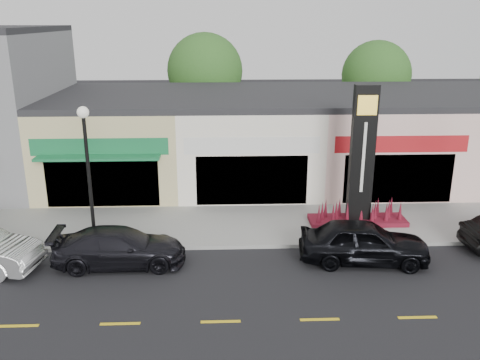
{
  "coord_description": "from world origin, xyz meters",
  "views": [
    {
      "loc": [
        -2.91,
        -16.24,
        8.7
      ],
      "look_at": [
        -2.15,
        4.0,
        2.23
      ],
      "focal_mm": 38.0,
      "sensor_mm": 36.0,
      "label": 1
    }
  ],
  "objects": [
    {
      "name": "tree_rear_west",
      "position": [
        -4.0,
        19.5,
        5.22
      ],
      "size": [
        5.2,
        5.2,
        7.83
      ],
      "color": "#382619",
      "rests_on": "ground"
    },
    {
      "name": "tree_rear_mid",
      "position": [
        8.0,
        19.5,
        4.88
      ],
      "size": [
        4.8,
        4.8,
        7.29
      ],
      "color": "#382619",
      "rests_on": "ground"
    },
    {
      "name": "pylon_sign",
      "position": [
        3.0,
        4.2,
        2.27
      ],
      "size": [
        4.2,
        1.3,
        6.0
      ],
      "color": "#550E1D",
      "rests_on": "sidewalk"
    },
    {
      "name": "car_dark_sedan",
      "position": [
        -6.7,
        0.87,
        0.7
      ],
      "size": [
        2.07,
        4.85,
        1.39
      ],
      "primitive_type": "imported",
      "rotation": [
        0.0,
        0.0,
        1.59
      ],
      "color": "black",
      "rests_on": "ground"
    },
    {
      "name": "shop_beige",
      "position": [
        -8.5,
        11.46,
        2.4
      ],
      "size": [
        7.0,
        10.85,
        4.8
      ],
      "color": "tan",
      "rests_on": "ground"
    },
    {
      "name": "sidewalk",
      "position": [
        0.0,
        4.35,
        0.07
      ],
      "size": [
        52.0,
        4.3,
        0.15
      ],
      "primitive_type": "cube",
      "color": "gray",
      "rests_on": "ground"
    },
    {
      "name": "shop_pink_w",
      "position": [
        5.5,
        11.47,
        2.4
      ],
      "size": [
        7.0,
        10.01,
        4.8
      ],
      "color": "beige",
      "rests_on": "ground"
    },
    {
      "name": "car_black_sedan",
      "position": [
        2.31,
        0.77,
        0.81
      ],
      "size": [
        2.37,
        4.91,
        1.61
      ],
      "primitive_type": "imported",
      "rotation": [
        0.0,
        0.0,
        1.47
      ],
      "color": "black",
      "rests_on": "ground"
    },
    {
      "name": "curb",
      "position": [
        0.0,
        2.1,
        0.07
      ],
      "size": [
        52.0,
        0.2,
        0.15
      ],
      "primitive_type": "cube",
      "color": "gray",
      "rests_on": "ground"
    },
    {
      "name": "ground",
      "position": [
        0.0,
        0.0,
        0.0
      ],
      "size": [
        120.0,
        120.0,
        0.0
      ],
      "primitive_type": "plane",
      "color": "black",
      "rests_on": "ground"
    },
    {
      "name": "shop_cream",
      "position": [
        -1.5,
        11.47,
        2.4
      ],
      "size": [
        7.0,
        10.01,
        4.8
      ],
      "color": "silver",
      "rests_on": "ground"
    },
    {
      "name": "lamp_west_near",
      "position": [
        -8.0,
        2.5,
        3.48
      ],
      "size": [
        0.44,
        0.44,
        5.47
      ],
      "color": "black",
      "rests_on": "sidewalk"
    }
  ]
}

